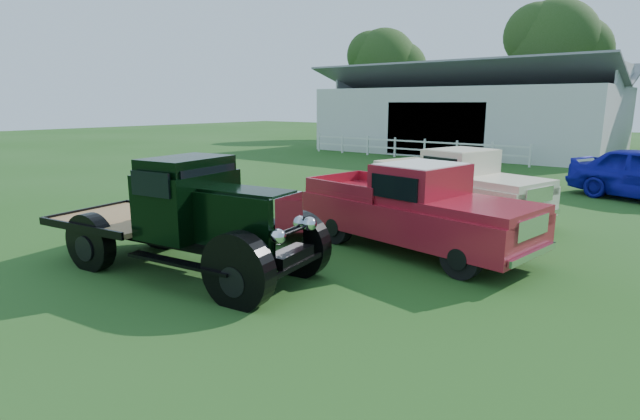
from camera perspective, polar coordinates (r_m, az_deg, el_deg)
The scene contains 8 objects.
ground at distance 10.04m, azimuth -5.22°, elevation -6.85°, with size 120.00×120.00×0.00m, color #1C4B13.
shed_left at distance 35.52m, azimuth 16.51°, elevation 10.91°, with size 18.80×10.20×5.60m, color silver, non-canonical shape.
fence_rail at distance 30.65m, azimuth 10.18°, elevation 6.98°, with size 14.20×0.16×1.20m, color white, non-canonical shape.
tree_a at distance 46.85m, azimuth 7.24°, elevation 14.48°, with size 6.30×6.30×10.50m, color #1E3E12, non-canonical shape.
tree_b at distance 42.24m, azimuth 24.96°, elevation 14.43°, with size 6.90×6.90×11.50m, color #1E3E12, non-canonical shape.
vintage_flatbed at distance 10.04m, azimuth -15.20°, elevation -0.54°, with size 5.70×2.26×2.26m, color black, non-canonical shape.
red_pickup at distance 11.25m, azimuth 10.86°, elevation 0.34°, with size 5.48×2.11×2.00m, color maroon, non-canonical shape.
white_pickup at distance 14.88m, azimuth 15.30°, elevation 2.87°, with size 5.29×2.05×1.94m, color beige, non-canonical shape.
Camera 1 is at (6.63, -6.80, 3.26)m, focal length 28.00 mm.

